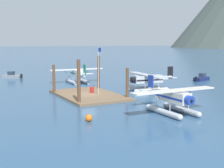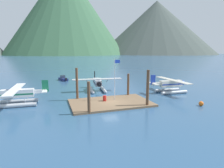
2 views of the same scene
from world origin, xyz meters
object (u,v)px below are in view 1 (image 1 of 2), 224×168
(mooring_buoy, at_px, (89,118))
(seaplane_silver_bow_centre, at_px, (148,81))
(boat_navy_open_north, at_px, (202,78))
(flagpole, at_px, (99,65))
(fuel_drum, at_px, (92,90))
(seaplane_cream_stbd_fwd, at_px, (173,99))
(seaplane_white_port_fwd, at_px, (77,75))
(boat_grey_open_sw, at_px, (12,76))

(mooring_buoy, bearing_deg, seaplane_silver_bow_centre, 128.48)
(seaplane_silver_bow_centre, relative_size, boat_navy_open_north, 2.21)
(flagpole, distance_m, fuel_drum, 4.27)
(seaplane_cream_stbd_fwd, bearing_deg, boat_navy_open_north, 129.29)
(fuel_drum, relative_size, seaplane_white_port_fwd, 0.08)
(seaplane_white_port_fwd, bearing_deg, boat_grey_open_sw, -145.56)
(fuel_drum, bearing_deg, seaplane_white_port_fwd, 167.51)
(seaplane_cream_stbd_fwd, bearing_deg, mooring_buoy, -97.46)
(seaplane_white_port_fwd, bearing_deg, seaplane_silver_bow_centre, 23.92)
(seaplane_silver_bow_centre, xyz_separation_m, seaplane_white_port_fwd, (-14.45, -6.41, 0.00))
(seaplane_silver_bow_centre, bearing_deg, flagpole, -84.69)
(flagpole, relative_size, boat_grey_open_sw, 1.71)
(seaplane_silver_bow_centre, bearing_deg, seaplane_cream_stbd_fwd, -24.95)
(seaplane_cream_stbd_fwd, distance_m, boat_grey_open_sw, 43.64)
(mooring_buoy, relative_size, seaplane_silver_bow_centre, 0.07)
(seaplane_silver_bow_centre, distance_m, boat_grey_open_sw, 32.90)
(mooring_buoy, bearing_deg, fuel_drum, 154.54)
(seaplane_white_port_fwd, height_order, boat_grey_open_sw, seaplane_white_port_fwd)
(flagpole, xyz_separation_m, fuel_drum, (-1.95, -0.23, -3.79))
(mooring_buoy, relative_size, boat_navy_open_north, 0.16)
(seaplane_cream_stbd_fwd, relative_size, boat_grey_open_sw, 2.58)
(fuel_drum, height_order, seaplane_white_port_fwd, seaplane_white_port_fwd)
(seaplane_white_port_fwd, distance_m, boat_navy_open_north, 25.61)
(seaplane_cream_stbd_fwd, height_order, seaplane_white_port_fwd, same)
(boat_grey_open_sw, bearing_deg, fuel_drum, 13.82)
(mooring_buoy, relative_size, seaplane_white_port_fwd, 0.07)
(seaplane_cream_stbd_fwd, xyz_separation_m, boat_grey_open_sw, (-42.53, -9.69, -1.09))
(flagpole, relative_size, mooring_buoy, 9.32)
(mooring_buoy, height_order, seaplane_silver_bow_centre, seaplane_silver_bow_centre)
(flagpole, distance_m, boat_grey_open_sw, 30.59)
(seaplane_silver_bow_centre, xyz_separation_m, boat_navy_open_north, (-5.88, 17.70, -1.09))
(seaplane_cream_stbd_fwd, bearing_deg, boat_grey_open_sw, -167.17)
(flagpole, distance_m, mooring_buoy, 14.22)
(seaplane_silver_bow_centre, relative_size, seaplane_cream_stbd_fwd, 1.01)
(seaplane_silver_bow_centre, bearing_deg, fuel_drum, -96.71)
(seaplane_white_port_fwd, height_order, boat_navy_open_north, seaplane_white_port_fwd)
(flagpole, xyz_separation_m, mooring_buoy, (11.80, -6.77, -4.16))
(mooring_buoy, distance_m, boat_navy_open_north, 38.38)
(mooring_buoy, xyz_separation_m, seaplane_cream_stbd_fwd, (1.24, 9.45, 1.21))
(flagpole, height_order, seaplane_white_port_fwd, flagpole)
(seaplane_silver_bow_centre, distance_m, seaplane_white_port_fwd, 15.81)
(fuel_drum, bearing_deg, flagpole, 6.64)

